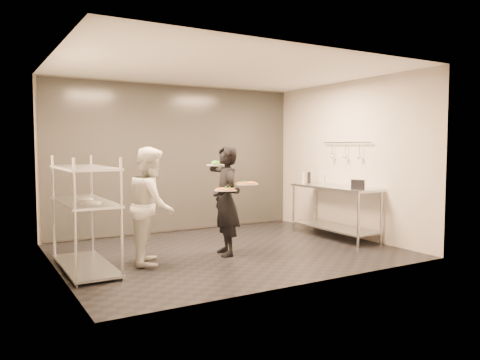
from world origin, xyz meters
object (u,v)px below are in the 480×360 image
pass_rack (85,212)px  waiter (226,201)px  pizza_plate_far (247,183)px  pos_monitor (358,185)px  bottle_green (303,178)px  prep_counter (334,203)px  pizza_plate_near (226,189)px  bottle_dark (309,178)px  chef (151,205)px  salad_plate (215,164)px  bottle_clear (324,179)px

pass_rack → waiter: waiter is taller
pizza_plate_far → pos_monitor: 2.01m
pizza_plate_far → bottle_green: size_ratio=1.56×
prep_counter → pizza_plate_near: 2.53m
pos_monitor → bottle_dark: 1.50m
chef → prep_counter: bearing=-66.4°
prep_counter → waiter: waiter is taller
pizza_plate_far → salad_plate: (-0.25, 0.51, 0.28)m
prep_counter → bottle_green: bottle_green is taller
bottle_clear → prep_counter: bearing=-98.9°
chef → pass_rack: bearing=104.8°
pass_rack → pos_monitor: pass_rack is taller
pizza_plate_far → bottle_clear: pizza_plate_far is taller
pos_monitor → waiter: bearing=150.5°
waiter → bottle_green: 2.47m
pos_monitor → pizza_plate_near: bearing=157.1°
waiter → pizza_plate_near: size_ratio=4.89×
chef → pizza_plate_far: (1.33, -0.36, 0.28)m
pizza_plate_near → bottle_dark: size_ratio=1.56×
pass_rack → salad_plate: pass_rack is taller
bottle_green → bottle_clear: 0.46m
pass_rack → pizza_plate_far: size_ratio=4.60×
pizza_plate_near → bottle_dark: 2.81m
waiter → bottle_green: (2.25, 1.01, 0.21)m
bottle_dark → pass_rack: bearing=-169.6°
pass_rack → bottle_dark: size_ratio=7.45×
pass_rack → chef: bearing=-7.0°
salad_plate → chef: bearing=-172.1°
pizza_plate_far → salad_plate: salad_plate is taller
pass_rack → pizza_plate_near: (1.87, -0.46, 0.25)m
pizza_plate_near → bottle_clear: bottle_clear is taller
chef → pizza_plate_far: bearing=-83.2°
salad_plate → bottle_green: bearing=18.3°
chef → bottle_green: size_ratio=7.26×
pass_rack → pos_monitor: size_ratio=7.01×
pizza_plate_far → bottle_clear: bearing=20.9°
pizza_plate_far → pizza_plate_near: bearing=178.8°
prep_counter → pos_monitor: 0.80m
pos_monitor → bottle_clear: 1.07m
pizza_plate_far → pos_monitor: (2.00, -0.22, -0.09)m
salad_plate → prep_counter: bearing=-1.0°
bottle_clear → bottle_dark: bearing=89.9°
prep_counter → salad_plate: bearing=179.0°
waiter → pos_monitor: (2.20, -0.48, 0.18)m
prep_counter → waiter: size_ratio=1.10×
waiter → pizza_plate_far: waiter is taller
prep_counter → salad_plate: salad_plate is taller
chef → pizza_plate_near: (0.99, -0.35, 0.20)m
pass_rack → prep_counter: bearing=0.0°
bottle_clear → bottle_dark: 0.43m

